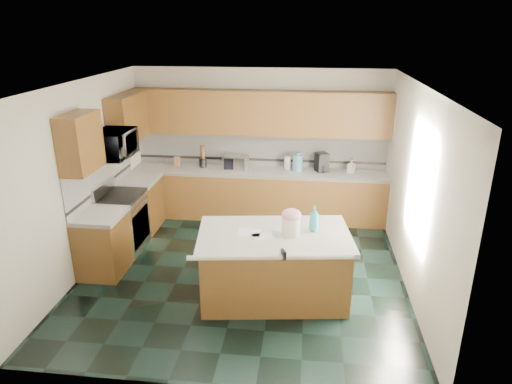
# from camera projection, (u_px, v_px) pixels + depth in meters

# --- Properties ---
(floor) EXTENTS (4.60, 4.60, 0.00)m
(floor) POSITION_uv_depth(u_px,v_px,m) (243.00, 271.00, 6.72)
(floor) COLOR black
(floor) RESTS_ON ground
(ceiling) EXTENTS (4.60, 4.60, 0.00)m
(ceiling) POSITION_uv_depth(u_px,v_px,m) (241.00, 84.00, 5.77)
(ceiling) COLOR white
(ceiling) RESTS_ON ground
(wall_back) EXTENTS (4.60, 0.04, 2.70)m
(wall_back) POSITION_uv_depth(u_px,v_px,m) (260.00, 143.00, 8.40)
(wall_back) COLOR silver
(wall_back) RESTS_ON ground
(wall_front) EXTENTS (4.60, 0.04, 2.70)m
(wall_front) POSITION_uv_depth(u_px,v_px,m) (205.00, 271.00, 4.09)
(wall_front) COLOR silver
(wall_front) RESTS_ON ground
(wall_left) EXTENTS (0.04, 4.60, 2.70)m
(wall_left) POSITION_uv_depth(u_px,v_px,m) (81.00, 178.00, 6.50)
(wall_left) COLOR silver
(wall_left) RESTS_ON ground
(wall_right) EXTENTS (0.04, 4.60, 2.70)m
(wall_right) POSITION_uv_depth(u_px,v_px,m) (417.00, 192.00, 6.00)
(wall_right) COLOR silver
(wall_right) RESTS_ON ground
(back_base_cab) EXTENTS (4.60, 0.60, 0.86)m
(back_base_cab) POSITION_uv_depth(u_px,v_px,m) (258.00, 196.00, 8.43)
(back_base_cab) COLOR #321E0A
(back_base_cab) RESTS_ON ground
(back_countertop) EXTENTS (4.60, 0.64, 0.06)m
(back_countertop) POSITION_uv_depth(u_px,v_px,m) (258.00, 172.00, 8.27)
(back_countertop) COLOR silver
(back_countertop) RESTS_ON back_base_cab
(back_upper_cab) EXTENTS (4.60, 0.33, 0.78)m
(back_upper_cab) POSITION_uv_depth(u_px,v_px,m) (259.00, 113.00, 8.03)
(back_upper_cab) COLOR #321E0A
(back_upper_cab) RESTS_ON wall_back
(back_backsplash) EXTENTS (4.60, 0.02, 0.63)m
(back_backsplash) POSITION_uv_depth(u_px,v_px,m) (260.00, 149.00, 8.42)
(back_backsplash) COLOR silver
(back_backsplash) RESTS_ON back_countertop
(back_accent_band) EXTENTS (4.60, 0.01, 0.05)m
(back_accent_band) POSITION_uv_depth(u_px,v_px,m) (260.00, 160.00, 8.48)
(back_accent_band) COLOR black
(back_accent_band) RESTS_ON back_countertop
(left_base_cab_rear) EXTENTS (0.60, 0.82, 0.86)m
(left_base_cab_rear) POSITION_uv_depth(u_px,v_px,m) (140.00, 205.00, 7.99)
(left_base_cab_rear) COLOR #321E0A
(left_base_cab_rear) RESTS_ON ground
(left_counter_rear) EXTENTS (0.64, 0.82, 0.06)m
(left_counter_rear) POSITION_uv_depth(u_px,v_px,m) (138.00, 180.00, 7.82)
(left_counter_rear) COLOR silver
(left_counter_rear) RESTS_ON left_base_cab_rear
(left_base_cab_front) EXTENTS (0.60, 0.72, 0.86)m
(left_base_cab_front) POSITION_uv_depth(u_px,v_px,m) (103.00, 245.00, 6.56)
(left_base_cab_front) COLOR #321E0A
(left_base_cab_front) RESTS_ON ground
(left_counter_front) EXTENTS (0.64, 0.72, 0.06)m
(left_counter_front) POSITION_uv_depth(u_px,v_px,m) (99.00, 216.00, 6.40)
(left_counter_front) COLOR silver
(left_counter_front) RESTS_ON left_base_cab_front
(left_backsplash) EXTENTS (0.02, 2.30, 0.63)m
(left_backsplash) POSITION_uv_depth(u_px,v_px,m) (101.00, 174.00, 7.05)
(left_backsplash) COLOR silver
(left_backsplash) RESTS_ON wall_left
(left_accent_band) EXTENTS (0.01, 2.30, 0.05)m
(left_accent_band) POSITION_uv_depth(u_px,v_px,m) (103.00, 186.00, 7.11)
(left_accent_band) COLOR black
(left_accent_band) RESTS_ON wall_left
(left_upper_cab_rear) EXTENTS (0.33, 1.09, 0.78)m
(left_upper_cab_rear) POSITION_uv_depth(u_px,v_px,m) (127.00, 118.00, 7.60)
(left_upper_cab_rear) COLOR #321E0A
(left_upper_cab_rear) RESTS_ON wall_left
(left_upper_cab_front) EXTENTS (0.33, 0.72, 0.78)m
(left_upper_cab_front) POSITION_uv_depth(u_px,v_px,m) (80.00, 143.00, 6.05)
(left_upper_cab_front) COLOR #321E0A
(left_upper_cab_front) RESTS_ON wall_left
(range_body) EXTENTS (0.60, 0.76, 0.88)m
(range_body) POSITION_uv_depth(u_px,v_px,m) (123.00, 223.00, 7.25)
(range_body) COLOR #B7B7BC
(range_body) RESTS_ON ground
(range_oven_door) EXTENTS (0.02, 0.68, 0.55)m
(range_oven_door) POSITION_uv_depth(u_px,v_px,m) (141.00, 226.00, 7.23)
(range_oven_door) COLOR black
(range_oven_door) RESTS_ON range_body
(range_cooktop) EXTENTS (0.62, 0.78, 0.04)m
(range_cooktop) POSITION_uv_depth(u_px,v_px,m) (120.00, 196.00, 7.09)
(range_cooktop) COLOR black
(range_cooktop) RESTS_ON range_body
(range_handle) EXTENTS (0.02, 0.66, 0.02)m
(range_handle) POSITION_uv_depth(u_px,v_px,m) (140.00, 204.00, 7.09)
(range_handle) COLOR #B7B7BC
(range_handle) RESTS_ON range_body
(range_backguard) EXTENTS (0.06, 0.76, 0.18)m
(range_backguard) POSITION_uv_depth(u_px,v_px,m) (103.00, 188.00, 7.07)
(range_backguard) COLOR #B7B7BC
(range_backguard) RESTS_ON range_body
(microwave) EXTENTS (0.50, 0.73, 0.41)m
(microwave) POSITION_uv_depth(u_px,v_px,m) (114.00, 144.00, 6.79)
(microwave) COLOR #B7B7BC
(microwave) RESTS_ON wall_left
(island_base) EXTENTS (1.96, 1.28, 0.86)m
(island_base) POSITION_uv_depth(u_px,v_px,m) (274.00, 267.00, 5.96)
(island_base) COLOR #321E0A
(island_base) RESTS_ON ground
(island_top) EXTENTS (2.07, 1.39, 0.06)m
(island_top) POSITION_uv_depth(u_px,v_px,m) (274.00, 236.00, 5.80)
(island_top) COLOR silver
(island_top) RESTS_ON island_base
(island_bullnose) EXTENTS (1.93, 0.31, 0.06)m
(island_bullnose) POSITION_uv_depth(u_px,v_px,m) (271.00, 258.00, 5.27)
(island_bullnose) COLOR silver
(island_bullnose) RESTS_ON island_base
(treat_jar) EXTENTS (0.27, 0.27, 0.24)m
(treat_jar) POSITION_uv_depth(u_px,v_px,m) (291.00, 226.00, 5.72)
(treat_jar) COLOR white
(treat_jar) RESTS_ON island_top
(treat_jar_lid) EXTENTS (0.25, 0.25, 0.15)m
(treat_jar_lid) POSITION_uv_depth(u_px,v_px,m) (291.00, 215.00, 5.66)
(treat_jar_lid) COLOR pink
(treat_jar_lid) RESTS_ON treat_jar
(treat_jar_knob) EXTENTS (0.08, 0.03, 0.03)m
(treat_jar_knob) POSITION_uv_depth(u_px,v_px,m) (292.00, 211.00, 5.64)
(treat_jar_knob) COLOR tan
(treat_jar_knob) RESTS_ON treat_jar_lid
(treat_jar_knob_end_l) EXTENTS (0.04, 0.04, 0.04)m
(treat_jar_knob_end_l) POSITION_uv_depth(u_px,v_px,m) (288.00, 211.00, 5.65)
(treat_jar_knob_end_l) COLOR tan
(treat_jar_knob_end_l) RESTS_ON treat_jar_lid
(treat_jar_knob_end_r) EXTENTS (0.04, 0.04, 0.04)m
(treat_jar_knob_end_r) POSITION_uv_depth(u_px,v_px,m) (295.00, 211.00, 5.64)
(treat_jar_knob_end_r) COLOR tan
(treat_jar_knob_end_r) RESTS_ON treat_jar_lid
(soap_bottle_island) EXTENTS (0.15, 0.15, 0.34)m
(soap_bottle_island) POSITION_uv_depth(u_px,v_px,m) (314.00, 219.00, 5.82)
(soap_bottle_island) COLOR teal
(soap_bottle_island) RESTS_ON island_top
(paper_sheet_a) EXTENTS (0.32, 0.28, 0.00)m
(paper_sheet_a) POSITION_uv_depth(u_px,v_px,m) (263.00, 236.00, 5.72)
(paper_sheet_a) COLOR white
(paper_sheet_a) RESTS_ON island_top
(paper_sheet_b) EXTENTS (0.30, 0.23, 0.00)m
(paper_sheet_b) POSITION_uv_depth(u_px,v_px,m) (249.00, 232.00, 5.82)
(paper_sheet_b) COLOR white
(paper_sheet_b) RESTS_ON island_top
(clamp_body) EXTENTS (0.07, 0.11, 0.10)m
(clamp_body) POSITION_uv_depth(u_px,v_px,m) (283.00, 254.00, 5.26)
(clamp_body) COLOR black
(clamp_body) RESTS_ON island_top
(clamp_handle) EXTENTS (0.02, 0.08, 0.02)m
(clamp_handle) POSITION_uv_depth(u_px,v_px,m) (283.00, 259.00, 5.20)
(clamp_handle) COLOR black
(clamp_handle) RESTS_ON island_top
(knife_block) EXTENTS (0.15, 0.17, 0.20)m
(knife_block) POSITION_uv_depth(u_px,v_px,m) (177.00, 162.00, 8.44)
(knife_block) COLOR #472814
(knife_block) RESTS_ON back_countertop
(utensil_crock) EXTENTS (0.13, 0.13, 0.17)m
(utensil_crock) POSITION_uv_depth(u_px,v_px,m) (203.00, 163.00, 8.42)
(utensil_crock) COLOR black
(utensil_crock) RESTS_ON back_countertop
(utensil_bundle) EXTENTS (0.08, 0.08, 0.25)m
(utensil_bundle) POSITION_uv_depth(u_px,v_px,m) (202.00, 152.00, 8.34)
(utensil_bundle) COLOR #472814
(utensil_bundle) RESTS_ON utensil_crock
(toaster_oven) EXTENTS (0.46, 0.35, 0.24)m
(toaster_oven) POSITION_uv_depth(u_px,v_px,m) (236.00, 162.00, 8.31)
(toaster_oven) COLOR #B7B7BC
(toaster_oven) RESTS_ON back_countertop
(toaster_oven_door) EXTENTS (0.38, 0.01, 0.20)m
(toaster_oven_door) POSITION_uv_depth(u_px,v_px,m) (234.00, 164.00, 8.18)
(toaster_oven_door) COLOR black
(toaster_oven_door) RESTS_ON toaster_oven
(paper_towel) EXTENTS (0.11, 0.11, 0.25)m
(paper_towel) POSITION_uv_depth(u_px,v_px,m) (287.00, 163.00, 8.25)
(paper_towel) COLOR white
(paper_towel) RESTS_ON back_countertop
(paper_towel_base) EXTENTS (0.17, 0.17, 0.01)m
(paper_towel_base) POSITION_uv_depth(u_px,v_px,m) (287.00, 169.00, 8.29)
(paper_towel_base) COLOR #B7B7BC
(paper_towel_base) RESTS_ON back_countertop
(water_jug) EXTENTS (0.18, 0.18, 0.30)m
(water_jug) POSITION_uv_depth(u_px,v_px,m) (298.00, 163.00, 8.19)
(water_jug) COLOR #5892B3
(water_jug) RESTS_ON back_countertop
(water_jug_neck) EXTENTS (0.08, 0.08, 0.04)m
(water_jug_neck) POSITION_uv_depth(u_px,v_px,m) (298.00, 154.00, 8.13)
(water_jug_neck) COLOR #5892B3
(water_jug_neck) RESTS_ON water_jug
(coffee_maker) EXTENTS (0.27, 0.28, 0.34)m
(coffee_maker) POSITION_uv_depth(u_px,v_px,m) (322.00, 162.00, 8.15)
(coffee_maker) COLOR black
(coffee_maker) RESTS_ON back_countertop
(coffee_carafe) EXTENTS (0.14, 0.14, 0.14)m
(coffee_carafe) POSITION_uv_depth(u_px,v_px,m) (321.00, 168.00, 8.14)
(coffee_carafe) COLOR black
(coffee_carafe) RESTS_ON back_countertop
(soap_bottle_back) EXTENTS (0.16, 0.16, 0.24)m
(soap_bottle_back) POSITION_uv_depth(u_px,v_px,m) (351.00, 166.00, 8.08)
(soap_bottle_back) COLOR white
(soap_bottle_back) RESTS_ON back_countertop
(soap_back_cap) EXTENTS (0.02, 0.02, 0.03)m
(soap_back_cap) POSITION_uv_depth(u_px,v_px,m) (352.00, 159.00, 8.03)
(soap_back_cap) COLOR red
(soap_back_cap) RESTS_ON soap_bottle_back
(window_light_proxy) EXTENTS (0.02, 1.40, 1.10)m
(window_light_proxy) POSITION_uv_depth(u_px,v_px,m) (419.00, 186.00, 5.76)
(window_light_proxy) COLOR white
(window_light_proxy) RESTS_ON wall_right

